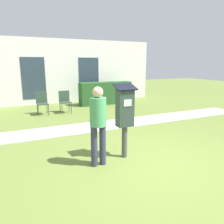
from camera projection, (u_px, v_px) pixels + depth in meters
name	position (u px, v px, depth m)	size (l,w,h in m)	color
ground_plane	(149.00, 163.00, 4.48)	(40.00, 40.00, 0.00)	olive
sidewalk	(97.00, 126.00, 7.08)	(12.00, 1.10, 0.02)	#B7B2A8
building_facade	(62.00, 72.00, 11.11)	(10.00, 0.26, 3.20)	white
parking_meter	(125.00, 111.00, 4.57)	(0.44, 0.31, 1.59)	#4C4C4C
person_standing	(98.00, 120.00, 4.21)	(0.32, 0.32, 1.58)	#333851
outdoor_chair_left	(42.00, 101.00, 8.68)	(0.44, 0.44, 0.90)	#334738
outdoor_chair_middle	(65.00, 100.00, 9.02)	(0.44, 0.44, 0.90)	#334738
hedge_row	(106.00, 93.00, 10.91)	(2.63, 0.60, 1.10)	#285628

